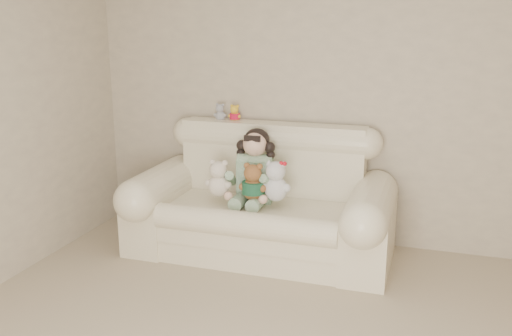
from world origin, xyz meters
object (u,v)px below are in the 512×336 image
object	(u,v)px
sofa	(260,193)
brown_teddy	(253,178)
cream_teddy	(219,175)
seated_child	(255,165)
white_cat	(276,177)

from	to	relation	value
sofa	brown_teddy	distance (m)	0.20
brown_teddy	cream_teddy	size ratio (longest dim) A/B	0.99
brown_teddy	seated_child	bearing A→B (deg)	91.68
sofa	brown_teddy	world-z (taller)	sofa
cream_teddy	seated_child	bearing A→B (deg)	17.67
sofa	cream_teddy	size ratio (longest dim) A/B	6.00
white_cat	cream_teddy	world-z (taller)	white_cat
sofa	white_cat	distance (m)	0.25
sofa	brown_teddy	size ratio (longest dim) A/B	6.04
sofa	cream_teddy	world-z (taller)	sofa
brown_teddy	cream_teddy	xyz separation A→B (m)	(-0.29, 0.01, 0.00)
sofa	white_cat	world-z (taller)	sofa
seated_child	cream_teddy	world-z (taller)	seated_child
white_cat	brown_teddy	bearing A→B (deg)	-156.78
brown_teddy	cream_teddy	world-z (taller)	cream_teddy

